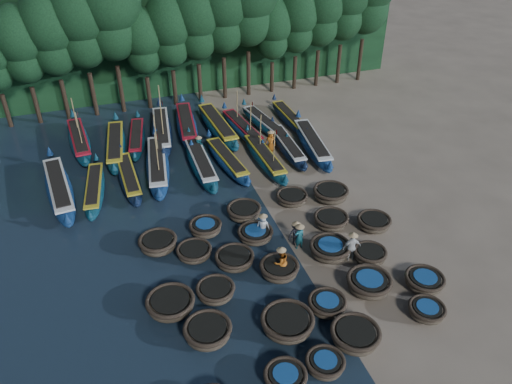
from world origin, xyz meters
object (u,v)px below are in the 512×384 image
object	(u,v)px
coracle_2	(325,364)
coracle_24	(331,193)
long_boat_5	(227,160)
long_boat_11	(137,138)
long_boat_15	(242,128)
long_boat_9	(79,141)
coracle_20	(158,243)
fisherman_2	(281,261)
fisherman_3	(296,233)
coracle_10	(171,304)
fisherman_5	(199,146)
coracle_3	(355,335)
long_boat_3	(158,165)
coracle_4	(427,310)
coracle_15	(194,252)
coracle_23	(292,198)
coracle_6	(287,323)
coracle_16	(235,259)
fisherman_4	(352,246)
long_boat_13	(187,125)
coracle_13	(330,249)
coracle_19	(374,222)
coracle_8	(369,283)
long_boat_4	(201,163)
coracle_17	(255,234)
fisherman_6	(271,140)
coracle_14	(370,255)
long_boat_8	(312,143)
fisherman_0	(263,225)
long_boat_7	(287,146)
long_boat_1	(94,189)
coracle_5	(208,331)
coracle_7	(327,304)
coracle_1	(285,378)
coracle_18	(331,220)
long_boat_0	(59,189)
long_boat_16	(264,123)
coracle_11	(216,291)
long_boat_10	(116,145)
long_boat_6	(265,158)
coracle_22	(244,212)
long_boat_17	(289,118)
coracle_9	(424,281)
long_boat_12	(162,131)
long_boat_14	(218,125)
fisherman_1	(299,235)

from	to	relation	value
coracle_2	coracle_24	xyz separation A→B (m)	(5.98, 11.67, 0.08)
long_boat_5	long_boat_11	size ratio (longest dim) A/B	1.06
long_boat_15	long_boat_9	bearing A→B (deg)	164.51
coracle_20	fisherman_2	distance (m)	7.12
coracle_24	fisherman_3	world-z (taller)	fisherman_3
coracle_10	fisherman_5	distance (m)	15.34
coracle_3	long_boat_3	bearing A→B (deg)	108.47
coracle_3	coracle_4	world-z (taller)	coracle_3
coracle_15	long_boat_5	distance (m)	9.94
coracle_23	coracle_6	bearing A→B (deg)	-113.61
coracle_16	fisherman_4	xyz separation A→B (m)	(6.16, -1.68, 0.53)
long_boat_13	long_boat_3	bearing A→B (deg)	-113.40
long_boat_3	long_boat_11	bearing A→B (deg)	107.28
coracle_13	coracle_19	xyz separation A→B (m)	(3.58, 1.41, -0.05)
coracle_8	long_boat_4	distance (m)	15.35
long_boat_13	coracle_17	bearing A→B (deg)	-79.80
fisherman_6	coracle_2	bearing A→B (deg)	-69.54
coracle_14	long_boat_8	bearing A→B (deg)	79.96
long_boat_15	fisherman_0	xyz separation A→B (m)	(-2.85, -12.90, 0.33)
long_boat_7	fisherman_2	xyz separation A→B (m)	(-5.33, -12.26, 0.42)
coracle_3	fisherman_4	size ratio (longest dim) A/B	1.18
long_boat_1	long_boat_13	size ratio (longest dim) A/B	0.81
coracle_15	coracle_3	bearing A→B (deg)	-55.56
coracle_5	coracle_7	size ratio (longest dim) A/B	1.03
coracle_13	long_boat_9	xyz separation A→B (m)	(-12.51, 17.63, 0.08)
coracle_2	coracle_16	bearing A→B (deg)	102.52
coracle_1	coracle_8	world-z (taller)	coracle_8
coracle_18	long_boat_0	world-z (taller)	long_boat_0
coracle_4	long_boat_16	size ratio (longest dim) A/B	0.28
coracle_2	coracle_11	size ratio (longest dim) A/B	0.90
long_boat_1	long_boat_11	distance (m)	7.25
coracle_2	long_boat_10	bearing A→B (deg)	105.99
coracle_5	long_boat_16	distance (m)	21.66
coracle_11	coracle_8	bearing A→B (deg)	-15.51
long_boat_6	fisherman_2	world-z (taller)	long_boat_6
coracle_18	long_boat_10	size ratio (longest dim) A/B	0.28
coracle_22	long_boat_17	bearing A→B (deg)	56.14
coracle_9	fisherman_2	distance (m)	7.42
coracle_5	coracle_22	world-z (taller)	coracle_22
coracle_15	long_boat_4	bearing A→B (deg)	73.99
long_boat_6	long_boat_11	size ratio (longest dim) A/B	1.12
long_boat_12	long_boat_14	size ratio (longest dim) A/B	1.00
long_boat_6	fisherman_1	world-z (taller)	long_boat_6
coracle_5	coracle_19	xyz separation A→B (m)	(11.42, 4.79, -0.03)
coracle_2	coracle_15	distance (m)	9.73
coracle_24	fisherman_3	xyz separation A→B (m)	(-3.89, -3.42, 0.32)
coracle_13	coracle_17	xyz separation A→B (m)	(-3.43, 2.71, -0.09)
coracle_3	long_boat_17	distance (m)	22.83
coracle_5	fisherman_5	world-z (taller)	fisherman_5
coracle_19	fisherman_1	size ratio (longest dim) A/B	1.30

